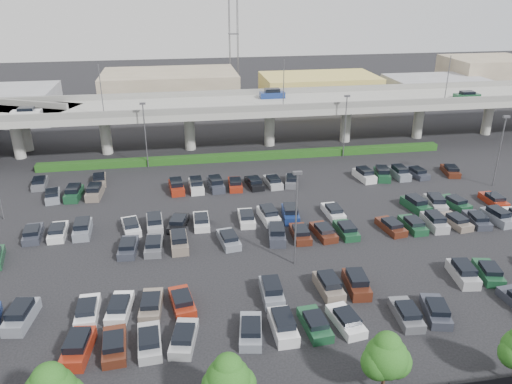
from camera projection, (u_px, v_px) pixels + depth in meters
The scene contains 8 objects.
ground at pixel (279, 229), 59.27m from camera, with size 280.00×280.00×0.00m, color black.
overpass at pixel (240, 108), 85.50m from camera, with size 150.00×13.00×15.80m.
hedge at pixel (248, 156), 81.72m from camera, with size 66.00×1.60×1.10m, color #163E12.
tree_row at pixel (369, 359), 33.94m from camera, with size 65.07×3.66×5.94m.
parked_cars at pixel (281, 235), 56.45m from camera, with size 63.12×41.63×1.67m.
light_poles at pixel (241, 176), 58.01m from camera, with size 66.90×48.38×10.30m.
distant_buildings at pixel (277, 89), 115.70m from camera, with size 138.00×24.00×9.00m.
comm_tower at pixel (233, 31), 120.80m from camera, with size 2.40×2.40×30.00m.
Camera 1 is at (-11.29, -51.59, 27.40)m, focal length 35.00 mm.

